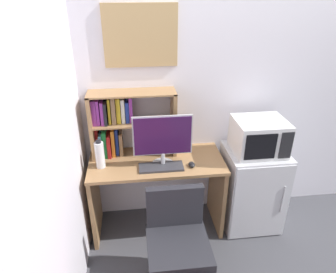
# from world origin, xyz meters

# --- Properties ---
(wall_back) EXTENTS (6.40, 0.04, 2.60)m
(wall_back) POSITION_xyz_m (0.40, 0.02, 1.30)
(wall_back) COLOR silver
(wall_back) RESTS_ON ground_plane
(wall_left) EXTENTS (0.04, 4.40, 2.60)m
(wall_left) POSITION_xyz_m (-1.62, -1.60, 1.30)
(wall_left) COLOR silver
(wall_left) RESTS_ON ground_plane
(desk) EXTENTS (1.20, 0.55, 0.77)m
(desk) POSITION_xyz_m (-0.95, -0.28, 0.53)
(desk) COLOR #997047
(desk) RESTS_ON ground_plane
(hutch_bookshelf) EXTENTS (0.76, 0.23, 0.60)m
(hutch_bookshelf) POSITION_xyz_m (-1.25, -0.10, 1.09)
(hutch_bookshelf) COLOR #997047
(hutch_bookshelf) RESTS_ON desk
(monitor) EXTENTS (0.50, 0.20, 0.47)m
(monitor) POSITION_xyz_m (-0.90, -0.35, 1.03)
(monitor) COLOR #B7B7BC
(monitor) RESTS_ON desk
(keyboard) EXTENTS (0.38, 0.15, 0.02)m
(keyboard) POSITION_xyz_m (-0.92, -0.40, 0.78)
(keyboard) COLOR #333338
(keyboard) RESTS_ON desk
(computer_mouse) EXTENTS (0.06, 0.08, 0.04)m
(computer_mouse) POSITION_xyz_m (-0.65, -0.41, 0.78)
(computer_mouse) COLOR black
(computer_mouse) RESTS_ON desk
(water_bottle) EXTENTS (0.08, 0.08, 0.26)m
(water_bottle) POSITION_xyz_m (-1.43, -0.32, 0.89)
(water_bottle) COLOR silver
(water_bottle) RESTS_ON desk
(mini_fridge) EXTENTS (0.54, 0.51, 0.82)m
(mini_fridge) POSITION_xyz_m (-0.03, -0.31, 0.41)
(mini_fridge) COLOR silver
(mini_fridge) RESTS_ON ground_plane
(microwave) EXTENTS (0.45, 0.39, 0.31)m
(microwave) POSITION_xyz_m (-0.03, -0.30, 0.97)
(microwave) COLOR silver
(microwave) RESTS_ON mini_fridge
(desk_chair) EXTENTS (0.53, 0.53, 0.83)m
(desk_chair) POSITION_xyz_m (-0.85, -0.94, 0.36)
(desk_chair) COLOR black
(desk_chair) RESTS_ON ground_plane
(wall_corkboard) EXTENTS (0.61, 0.02, 0.50)m
(wall_corkboard) POSITION_xyz_m (-1.04, -0.01, 1.80)
(wall_corkboard) COLOR tan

